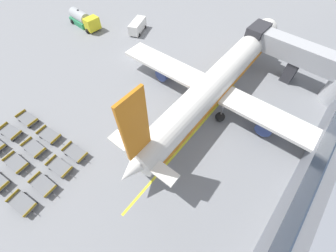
{
  "coord_description": "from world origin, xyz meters",
  "views": [
    {
      "loc": [
        25.14,
        -21.01,
        22.47
      ],
      "look_at": [
        15.01,
        -9.09,
        1.03
      ],
      "focal_mm": 22.0,
      "sensor_mm": 36.0,
      "label": 1
    }
  ],
  "objects": [
    {
      "name": "service_van",
      "position": [
        -5.54,
        5.72,
        1.14
      ],
      "size": [
        3.6,
        5.21,
        2.1
      ],
      "color": "white",
      "rests_on": "ground_plane"
    },
    {
      "name": "jet_bridge",
      "position": [
        24.87,
        11.14,
        3.89
      ],
      "size": [
        17.22,
        4.15,
        6.33
      ],
      "color": "#B2B5BA",
      "rests_on": "ground_plane"
    },
    {
      "name": "baggage_dolly_row_mid_b_col_b",
      "position": [
        4.39,
        -22.0,
        0.48
      ],
      "size": [
        3.68,
        1.89,
        0.92
      ],
      "color": "slate",
      "rests_on": "ground_plane"
    },
    {
      "name": "baggage_dolly_row_near_col_c",
      "position": [
        9.67,
        -26.16,
        0.48
      ],
      "size": [
        3.7,
        2.01,
        0.92
      ],
      "color": "slate",
      "rests_on": "ground_plane"
    },
    {
      "name": "baggage_dolly_row_mid_b_col_a",
      "position": [
        -0.22,
        -22.74,
        0.48
      ],
      "size": [
        3.7,
        2.09,
        0.92
      ],
      "color": "slate",
      "rests_on": "ground_plane"
    },
    {
      "name": "fuel_tanker_primary",
      "position": [
        -15.78,
        0.2,
        1.22
      ],
      "size": [
        7.8,
        3.65,
        2.9
      ],
      "color": "yellow",
      "rests_on": "ground_plane"
    },
    {
      "name": "baggage_dolly_row_mid_a_col_c",
      "position": [
        9.51,
        -23.72,
        0.48
      ],
      "size": [
        3.68,
        1.9,
        0.92
      ],
      "color": "slate",
      "rests_on": "ground_plane"
    },
    {
      "name": "baggage_dolly_row_mid_a_col_b",
      "position": [
        4.7,
        -24.35,
        0.48
      ],
      "size": [
        3.68,
        1.9,
        0.92
      ],
      "color": "slate",
      "rests_on": "ground_plane"
    },
    {
      "name": "baggage_dolly_row_mid_b_col_c",
      "position": [
        9.0,
        -21.36,
        0.48
      ],
      "size": [
        3.69,
        1.96,
        0.92
      ],
      "color": "slate",
      "rests_on": "ground_plane"
    },
    {
      "name": "ground_plane",
      "position": [
        0.0,
        0.0,
        0.0
      ],
      "size": [
        500.0,
        500.0,
        0.0
      ],
      "primitive_type": "plane",
      "color": "gray"
    },
    {
      "name": "baggage_dolly_row_far_col_b",
      "position": [
        4.11,
        -19.76,
        0.48
      ],
      "size": [
        3.7,
        2.0,
        0.92
      ],
      "color": "slate",
      "rests_on": "ground_plane"
    },
    {
      "name": "airplane",
      "position": [
        16.38,
        -0.55,
        3.43
      ],
      "size": [
        30.45,
        36.23,
        12.72
      ],
      "color": "white",
      "rests_on": "ground_plane"
    },
    {
      "name": "stand_guidance_stripe",
      "position": [
        17.86,
        -8.04,
        0.0
      ],
      "size": [
        1.15,
        24.43,
        0.01
      ],
      "color": "yellow",
      "rests_on": "ground_plane"
    },
    {
      "name": "baggage_dolly_row_far_col_c",
      "position": [
        8.79,
        -19.09,
        0.48
      ],
      "size": [
        3.68,
        1.92,
        0.92
      ],
      "color": "slate",
      "rests_on": "ground_plane"
    },
    {
      "name": "baggage_dolly_row_far_col_a",
      "position": [
        -0.54,
        -20.25,
        0.48
      ],
      "size": [
        3.68,
        1.89,
        0.92
      ],
      "color": "slate",
      "rests_on": "ground_plane"
    }
  ]
}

